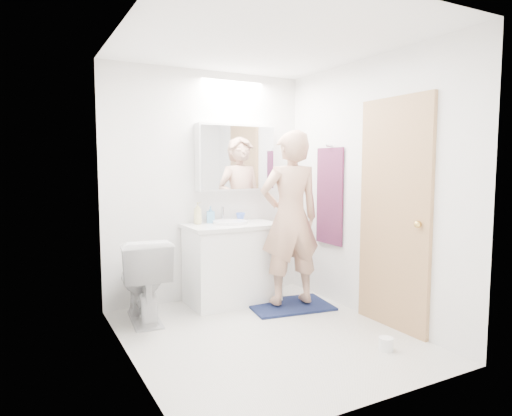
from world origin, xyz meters
TOP-DOWN VIEW (x-y plane):
  - floor at (0.00, 0.00)m, footprint 2.50×2.50m
  - ceiling at (0.00, 0.00)m, footprint 2.50×2.50m
  - wall_back at (0.00, 1.25)m, footprint 2.50×0.00m
  - wall_front at (0.00, -1.25)m, footprint 2.50×0.00m
  - wall_left at (-1.10, 0.00)m, footprint 0.00×2.50m
  - wall_right at (1.10, 0.00)m, footprint 0.00×2.50m
  - vanity_cabinet at (0.15, 0.96)m, footprint 0.90×0.55m
  - countertop at (0.15, 0.96)m, footprint 0.95×0.58m
  - sink_basin at (0.15, 0.99)m, footprint 0.36×0.36m
  - faucet at (0.15, 1.19)m, footprint 0.02×0.02m
  - medicine_cabinet at (0.30, 1.18)m, footprint 0.88×0.14m
  - mirror_panel at (0.30, 1.10)m, footprint 0.84×0.01m
  - toilet at (-0.80, 0.85)m, footprint 0.50×0.80m
  - bath_rug at (0.59, 0.54)m, footprint 0.87×0.66m
  - person at (0.59, 0.54)m, footprint 0.68×0.50m
  - door at (1.08, -0.35)m, footprint 0.04×0.80m
  - door_knob at (1.04, -0.65)m, footprint 0.06×0.06m
  - towel at (1.08, 0.55)m, footprint 0.02×0.42m
  - towel_hook at (1.07, 0.55)m, footprint 0.07×0.02m
  - soap_bottle_a at (-0.16, 1.11)m, footprint 0.12×0.12m
  - soap_bottle_b at (-0.01, 1.15)m, footprint 0.10×0.10m
  - toothbrush_cup at (0.33, 1.12)m, footprint 0.12×0.12m
  - toilet_paper_roll at (0.67, -0.71)m, footprint 0.11×0.11m

SIDE VIEW (x-z plane):
  - floor at x=0.00m, z-range 0.00..0.00m
  - bath_rug at x=0.59m, z-range 0.00..0.02m
  - toilet_paper_roll at x=0.67m, z-range 0.00..0.10m
  - toilet at x=-0.80m, z-range 0.00..0.78m
  - vanity_cabinet at x=0.15m, z-range 0.00..0.78m
  - countertop at x=0.15m, z-range 0.78..0.82m
  - sink_basin at x=0.15m, z-range 0.82..0.85m
  - toothbrush_cup at x=0.33m, z-range 0.82..0.91m
  - faucet at x=0.15m, z-range 0.82..0.98m
  - person at x=0.59m, z-range 0.05..1.76m
  - soap_bottle_b at x=-0.01m, z-range 0.82..1.00m
  - soap_bottle_a at x=-0.16m, z-range 0.82..1.05m
  - door_knob at x=1.04m, z-range 0.92..0.98m
  - door at x=1.08m, z-range 0.00..2.00m
  - towel at x=1.08m, z-range 0.60..1.60m
  - wall_back at x=0.00m, z-range -0.05..2.45m
  - wall_front at x=0.00m, z-range -0.05..2.45m
  - wall_left at x=-1.10m, z-range -0.05..2.45m
  - wall_right at x=1.10m, z-range -0.05..2.45m
  - medicine_cabinet at x=0.30m, z-range 1.15..1.85m
  - mirror_panel at x=0.30m, z-range 1.17..1.83m
  - towel_hook at x=1.07m, z-range 1.61..1.63m
  - ceiling at x=0.00m, z-range 2.40..2.40m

